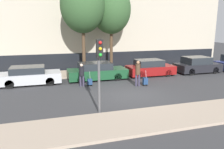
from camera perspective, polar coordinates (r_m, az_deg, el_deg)
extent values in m
plane|color=#38383A|center=(13.47, 5.19, -5.32)|extent=(80.00, 80.00, 0.00)
cube|color=tan|center=(10.29, 13.15, -10.95)|extent=(28.00, 2.50, 0.12)
cube|color=tan|center=(19.91, -2.33, 0.67)|extent=(28.00, 3.00, 0.12)
cube|color=#B7AD99|center=(23.27, -4.90, 14.93)|extent=(28.00, 3.29, 10.32)
cube|color=black|center=(21.87, -3.78, 3.67)|extent=(27.44, 0.06, 1.60)
cube|color=#B7BABF|center=(16.86, -20.46, -0.73)|extent=(4.24, 1.88, 0.70)
cube|color=#23282D|center=(16.76, -21.18, 1.17)|extent=(2.33, 1.66, 0.46)
cylinder|color=black|center=(16.03, -15.90, -1.77)|extent=(0.60, 0.18, 0.60)
cylinder|color=black|center=(17.69, -16.02, -0.48)|extent=(0.60, 0.18, 0.60)
cylinder|color=black|center=(16.23, -25.20, -2.32)|extent=(0.60, 0.18, 0.60)
cylinder|color=black|center=(17.87, -24.46, -1.00)|extent=(0.60, 0.18, 0.60)
cube|color=#194728|center=(17.24, -3.86, 0.30)|extent=(4.60, 1.84, 0.70)
cube|color=#23282D|center=(17.08, -4.49, 2.26)|extent=(2.53, 1.62, 0.52)
cylinder|color=black|center=(16.87, 1.52, -0.61)|extent=(0.60, 0.18, 0.60)
cylinder|color=black|center=(18.42, -0.10, 0.49)|extent=(0.60, 0.18, 0.60)
cylinder|color=black|center=(16.23, -8.10, -1.25)|extent=(0.60, 0.18, 0.60)
cylinder|color=black|center=(17.83, -8.92, -0.06)|extent=(0.60, 0.18, 0.60)
cube|color=maroon|center=(18.93, 9.99, 1.22)|extent=(4.00, 1.82, 0.70)
cube|color=#23282D|center=(18.75, 9.62, 3.04)|extent=(2.20, 1.60, 0.53)
cylinder|color=black|center=(18.86, 14.46, 0.38)|extent=(0.60, 0.18, 0.60)
cylinder|color=black|center=(20.24, 12.08, 1.29)|extent=(0.60, 0.18, 0.60)
cylinder|color=black|center=(17.71, 7.56, -0.09)|extent=(0.60, 0.18, 0.60)
cylinder|color=black|center=(19.18, 5.56, 0.91)|extent=(0.60, 0.18, 0.60)
cube|color=black|center=(21.33, 21.38, 1.79)|extent=(4.02, 1.92, 0.70)
cube|color=#23282D|center=(21.13, 21.18, 3.51)|extent=(2.21, 1.69, 0.60)
cylinder|color=black|center=(21.51, 25.38, 1.01)|extent=(0.60, 0.18, 0.60)
cylinder|color=black|center=(22.80, 22.48, 1.84)|extent=(0.60, 0.18, 0.60)
cylinder|color=black|center=(19.94, 20.04, 0.65)|extent=(0.60, 0.18, 0.60)
cylinder|color=black|center=(21.32, 17.27, 1.56)|extent=(0.60, 0.18, 0.60)
cylinder|color=black|center=(24.01, 26.27, 1.99)|extent=(0.60, 0.18, 0.60)
cylinder|color=#383347|center=(15.38, -7.49, -1.71)|extent=(0.15, 0.15, 0.75)
cylinder|color=#383347|center=(15.41, -8.23, -1.71)|extent=(0.15, 0.15, 0.75)
cylinder|color=black|center=(15.24, -7.94, 0.84)|extent=(0.34, 0.34, 0.65)
sphere|color=beige|center=(15.16, -7.99, 2.43)|extent=(0.21, 0.21, 0.21)
cube|color=navy|center=(15.34, -5.82, -1.89)|extent=(0.32, 0.24, 0.41)
cylinder|color=black|center=(15.39, -6.21, -2.87)|extent=(0.12, 0.03, 0.12)
cylinder|color=black|center=(15.43, -5.39, -2.81)|extent=(0.12, 0.03, 0.12)
cylinder|color=gray|center=(15.17, -5.81, -0.20)|extent=(0.02, 0.19, 0.53)
cylinder|color=#383347|center=(15.41, 7.06, -1.50)|extent=(0.15, 0.15, 0.83)
cylinder|color=#383347|center=(15.37, 6.32, -1.52)|extent=(0.15, 0.15, 0.83)
cylinder|color=#473323|center=(15.22, 6.76, 1.34)|extent=(0.34, 0.34, 0.73)
sphere|color=#936B4C|center=(15.14, 6.81, 3.13)|extent=(0.24, 0.24, 0.24)
cube|color=navy|center=(15.51, 8.68, -1.68)|extent=(0.32, 0.24, 0.48)
cylinder|color=black|center=(15.54, 8.27, -2.78)|extent=(0.12, 0.03, 0.12)
cylinder|color=black|center=(15.63, 9.02, -2.71)|extent=(0.12, 0.03, 0.12)
cylinder|color=gray|center=(15.33, 8.86, 0.12)|extent=(0.02, 0.19, 0.53)
cylinder|color=#515154|center=(10.17, -3.42, -0.79)|extent=(0.12, 0.12, 3.53)
cube|color=black|center=(9.77, -3.28, 6.81)|extent=(0.28, 0.24, 0.80)
sphere|color=red|center=(9.61, -3.09, 8.31)|extent=(0.15, 0.15, 0.15)
sphere|color=gold|center=(9.63, -3.07, 6.73)|extent=(0.15, 0.15, 0.15)
sphere|color=green|center=(9.66, -3.05, 5.16)|extent=(0.15, 0.15, 0.15)
cylinder|color=#4C3826|center=(18.59, -7.38, 6.17)|extent=(0.28, 0.28, 3.99)
ellipsoid|color=#33562D|center=(18.56, -7.70, 17.42)|extent=(3.59, 3.59, 4.39)
cylinder|color=#4C3826|center=(20.12, -0.20, 6.54)|extent=(0.28, 0.28, 3.86)
ellipsoid|color=#33562D|center=(20.08, -0.21, 16.59)|extent=(3.47, 3.47, 4.25)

